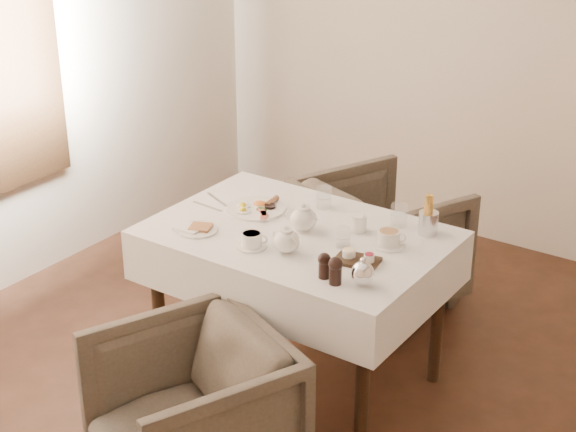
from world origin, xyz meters
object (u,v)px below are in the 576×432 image
(armchair_near, at_px, (192,413))
(teapot_centre, at_px, (303,217))
(table, at_px, (298,255))
(armchair_far, at_px, (379,242))
(breakfast_plate, at_px, (257,208))

(armchair_near, height_order, teapot_centre, teapot_centre)
(table, xyz_separation_m, armchair_far, (-0.06, 0.87, -0.30))
(teapot_centre, bearing_deg, armchair_near, -95.24)
(armchair_near, height_order, armchair_far, armchair_far)
(armchair_far, distance_m, teapot_centre, 0.98)
(armchair_near, distance_m, teapot_centre, 0.98)
(teapot_centre, bearing_deg, table, -133.93)
(teapot_centre, bearing_deg, breakfast_plate, 158.33)
(table, bearing_deg, armchair_far, 93.91)
(table, xyz_separation_m, armchair_near, (0.07, -0.82, -0.32))
(teapot_centre, bearing_deg, armchair_far, 86.28)
(table, relative_size, breakfast_plate, 4.64)
(armchair_far, relative_size, teapot_centre, 4.59)
(table, relative_size, armchair_near, 1.84)
(table, relative_size, armchair_far, 1.70)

